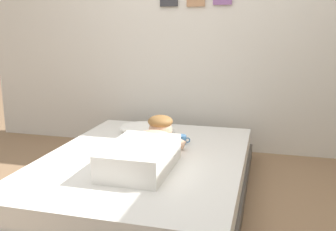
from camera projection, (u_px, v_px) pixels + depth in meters
The scene contains 7 objects.
ground_plane at pixel (148, 215), 2.56m from camera, with size 13.37×13.37×0.00m, color #8C6B4C.
back_wall at pixel (196, 27), 3.81m from camera, with size 4.68×0.12×2.50m.
bed at pixel (145, 174), 2.90m from camera, with size 1.52×2.06×0.30m.
pillow at pixel (147, 128), 3.43m from camera, with size 0.52×0.32×0.11m, color white.
person_lying at pixel (146, 149), 2.69m from camera, with size 0.43×0.92×0.27m.
coffee_cup at pixel (181, 140), 3.15m from camera, with size 0.12×0.09×0.07m.
cell_phone at pixel (138, 160), 2.75m from camera, with size 0.07×0.14×0.01m, color black.
Camera 1 is at (0.73, -2.23, 1.24)m, focal length 40.34 mm.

